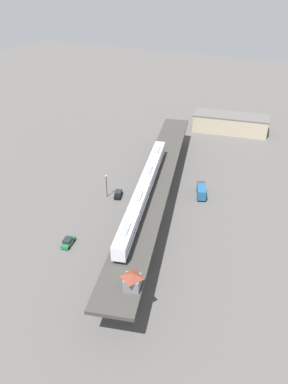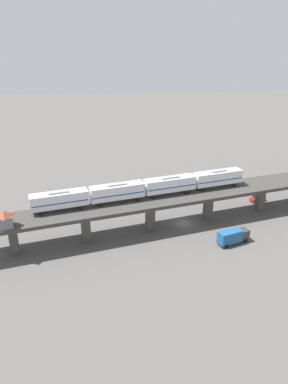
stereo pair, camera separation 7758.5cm
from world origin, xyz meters
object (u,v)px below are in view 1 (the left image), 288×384
delivery_truck (201,191)px  signal_hut (132,280)px  street_car_red (154,160)px  subway_train (144,188)px  street_car_green (68,242)px  street_lamp (106,184)px  warehouse_building (231,123)px  street_car_black (118,194)px

delivery_truck → signal_hut: bearing=-87.1°
street_car_red → delivery_truck: bearing=-32.6°
street_car_red → delivery_truck: delivery_truck is taller
subway_train → delivery_truck: bearing=64.2°
street_car_green → signal_hut: bearing=-27.4°
subway_train → street_lamp: 17.23m
street_car_green → street_lamp: size_ratio=0.67×
warehouse_building → street_car_green: bearing=-100.3°
street_car_black → warehouse_building: warehouse_building is taller
street_car_black → street_lamp: street_lamp is taller
street_car_green → street_car_black: 23.90m
street_car_green → street_car_red: bearing=89.9°
street_car_red → street_car_black: bearing=-90.3°
street_lamp → subway_train: bearing=-24.0°
street_lamp → warehouse_building: 65.98m
street_car_green → warehouse_building: size_ratio=0.16×
subway_train → warehouse_building: 70.35m
delivery_truck → street_lamp: street_lamp is taller
subway_train → street_car_black: bearing=146.3°
street_car_black → warehouse_building: size_ratio=0.16×
street_lamp → street_car_red: bearing=83.5°
street_car_black → subway_train: bearing=-33.7°
street_car_red → delivery_truck: 24.74m
delivery_truck → warehouse_building: (-5.32, 51.40, 1.65)m
street_car_green → warehouse_building: bearing=79.7°
street_car_black → street_car_green: bearing=-89.8°
street_car_red → street_car_black: same height
street_car_red → delivery_truck: (20.82, -13.34, 0.82)m
delivery_truck → warehouse_building: size_ratio=0.25×
street_car_red → street_car_green: (-0.08, -47.77, 0.00)m
subway_train → street_car_black: 17.08m
delivery_truck → street_car_black: bearing=-153.3°
street_car_green → delivery_truck: (20.90, 34.43, 0.82)m
street_car_red → warehouse_building: (15.50, 38.06, 2.47)m
signal_hut → street_car_black: size_ratio=0.83×
street_car_red → signal_hut: bearing=-68.8°
street_car_green → street_lamp: street_lamp is taller
subway_train → warehouse_building: size_ratio=1.64×
subway_train → street_lamp: bearing=156.0°
signal_hut → street_car_black: 43.66m
signal_hut → street_lamp: size_ratio=0.57×
street_car_red → street_lamp: bearing=-96.5°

